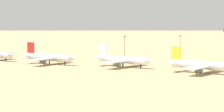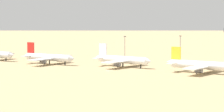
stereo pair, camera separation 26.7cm
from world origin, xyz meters
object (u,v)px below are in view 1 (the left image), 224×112
at_px(parked_jet_red_2, 48,57).
at_px(parked_jet_yellow_4, 201,65).
at_px(parked_jet_white_3, 122,60).
at_px(light_pole_west, 180,43).
at_px(light_pole_east, 125,45).

xyz_separation_m(parked_jet_red_2, parked_jet_yellow_4, (94.10, -4.25, 0.04)).
distance_m(parked_jet_red_2, parked_jet_yellow_4, 94.20).
bearing_deg(parked_jet_yellow_4, parked_jet_white_3, 176.45).
distance_m(parked_jet_white_3, light_pole_west, 114.96).
bearing_deg(light_pole_east, parked_jet_white_3, -65.84).
distance_m(parked_jet_yellow_4, light_pole_west, 135.51).
bearing_deg(parked_jet_red_2, parked_jet_yellow_4, 2.73).
relative_size(parked_jet_red_2, light_pole_west, 2.83).
distance_m(light_pole_west, light_pole_east, 53.48).
height_order(parked_jet_white_3, light_pole_west, light_pole_west).
xyz_separation_m(parked_jet_white_3, light_pole_west, (-5.10, 114.78, 3.77)).
bearing_deg(light_pole_west, parked_jet_yellow_4, -66.82).
bearing_deg(parked_jet_yellow_4, light_pole_east, 143.31).
relative_size(light_pole_west, light_pole_east, 0.94).
distance_m(parked_jet_yellow_4, light_pole_east, 110.35).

